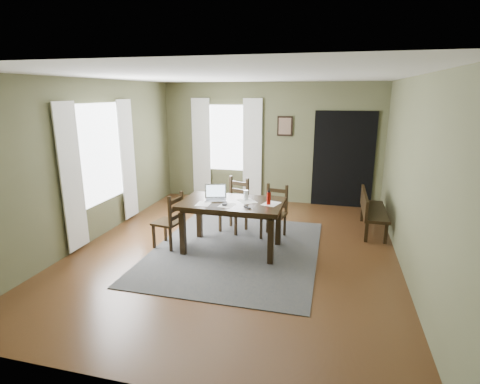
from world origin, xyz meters
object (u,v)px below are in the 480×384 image
(dining_table, at_px, (232,208))
(bench, at_px, (371,208))
(laptop, at_px, (216,196))
(chair_back_left, at_px, (235,205))
(chair_end, at_px, (170,221))
(chair_back_right, at_px, (274,212))
(water_bottle, at_px, (269,198))

(dining_table, relative_size, bench, 1.24)
(laptop, bearing_deg, dining_table, -29.18)
(bench, bearing_deg, chair_back_left, 103.12)
(chair_end, height_order, laptop, laptop)
(chair_back_left, distance_m, chair_back_right, 0.77)
(laptop, bearing_deg, bench, 12.00)
(chair_back_left, distance_m, water_bottle, 1.25)
(bench, bearing_deg, laptop, 118.55)
(bench, bearing_deg, water_bottle, 131.37)
(dining_table, distance_m, water_bottle, 0.62)
(chair_back_right, xyz_separation_m, bench, (1.65, 0.70, -0.01))
(chair_end, height_order, chair_back_right, chair_end)
(chair_back_right, bearing_deg, chair_end, -141.11)
(chair_end, xyz_separation_m, chair_back_right, (1.57, 0.88, -0.00))
(dining_table, distance_m, chair_back_left, 0.92)
(dining_table, distance_m, chair_end, 1.05)
(chair_end, relative_size, chair_back_left, 0.94)
(bench, bearing_deg, chair_end, 116.07)
(chair_back_left, height_order, bench, chair_back_left)
(bench, xyz_separation_m, laptop, (-2.50, -1.36, 0.44))
(chair_end, xyz_separation_m, water_bottle, (1.59, 0.14, 0.46))
(chair_end, height_order, bench, chair_end)
(chair_back_left, xyz_separation_m, water_bottle, (0.77, -0.88, 0.44))
(laptop, height_order, water_bottle, laptop)
(dining_table, xyz_separation_m, chair_end, (-1.01, -0.15, -0.26))
(dining_table, distance_m, bench, 2.65)
(bench, height_order, laptop, laptop)
(chair_back_left, xyz_separation_m, laptop, (-0.10, -0.80, 0.39))
(bench, distance_m, laptop, 2.88)
(chair_end, bearing_deg, water_bottle, 104.57)
(chair_back_left, bearing_deg, laptop, -77.97)
(dining_table, height_order, chair_back_left, chair_back_left)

